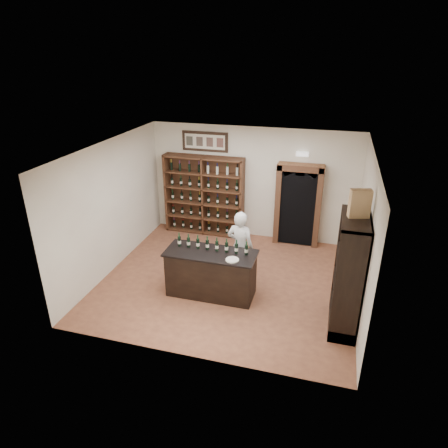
{
  "coord_description": "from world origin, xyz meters",
  "views": [
    {
      "loc": [
        2.01,
        -7.44,
        4.85
      ],
      "look_at": [
        -0.17,
        0.3,
        1.25
      ],
      "focal_mm": 32.0,
      "sensor_mm": 36.0,
      "label": 1
    }
  ],
  "objects_px": {
    "wine_crate": "(360,204)",
    "shopkeeper": "(240,247)",
    "counter_bottle_0": "(179,241)",
    "tasting_counter": "(211,274)",
    "side_cabinet": "(348,291)",
    "wine_shelf": "(204,195)"
  },
  "relations": [
    {
      "from": "tasting_counter",
      "to": "wine_crate",
      "type": "height_order",
      "value": "wine_crate"
    },
    {
      "from": "counter_bottle_0",
      "to": "side_cabinet",
      "type": "distance_m",
      "value": 3.49
    },
    {
      "from": "side_cabinet",
      "to": "shopkeeper",
      "type": "bearing_deg",
      "value": 156.36
    },
    {
      "from": "wine_shelf",
      "to": "counter_bottle_0",
      "type": "xyz_separation_m",
      "value": [
        0.38,
        -2.83,
        0.01
      ]
    },
    {
      "from": "counter_bottle_0",
      "to": "side_cabinet",
      "type": "bearing_deg",
      "value": -6.63
    },
    {
      "from": "side_cabinet",
      "to": "shopkeeper",
      "type": "xyz_separation_m",
      "value": [
        -2.27,
        0.99,
        0.08
      ]
    },
    {
      "from": "side_cabinet",
      "to": "counter_bottle_0",
      "type": "bearing_deg",
      "value": 173.37
    },
    {
      "from": "tasting_counter",
      "to": "side_cabinet",
      "type": "bearing_deg",
      "value": -6.28
    },
    {
      "from": "wine_shelf",
      "to": "tasting_counter",
      "type": "height_order",
      "value": "wine_shelf"
    },
    {
      "from": "counter_bottle_0",
      "to": "shopkeeper",
      "type": "distance_m",
      "value": 1.34
    },
    {
      "from": "tasting_counter",
      "to": "wine_shelf",
      "type": "bearing_deg",
      "value": 110.56
    },
    {
      "from": "side_cabinet",
      "to": "wine_crate",
      "type": "distance_m",
      "value": 1.69
    },
    {
      "from": "counter_bottle_0",
      "to": "shopkeeper",
      "type": "xyz_separation_m",
      "value": [
        1.17,
        0.59,
        -0.27
      ]
    },
    {
      "from": "shopkeeper",
      "to": "wine_crate",
      "type": "distance_m",
      "value": 2.93
    },
    {
      "from": "wine_shelf",
      "to": "wine_crate",
      "type": "xyz_separation_m",
      "value": [
        3.81,
        -3.19,
        1.35
      ]
    },
    {
      "from": "shopkeeper",
      "to": "wine_crate",
      "type": "xyz_separation_m",
      "value": [
        2.26,
        -0.95,
        1.61
      ]
    },
    {
      "from": "wine_shelf",
      "to": "wine_crate",
      "type": "distance_m",
      "value": 5.15
    },
    {
      "from": "wine_shelf",
      "to": "side_cabinet",
      "type": "height_order",
      "value": "same"
    },
    {
      "from": "counter_bottle_0",
      "to": "tasting_counter",
      "type": "bearing_deg",
      "value": -7.92
    },
    {
      "from": "counter_bottle_0",
      "to": "shopkeeper",
      "type": "relative_size",
      "value": 0.18
    },
    {
      "from": "wine_crate",
      "to": "shopkeeper",
      "type": "bearing_deg",
      "value": 141.69
    },
    {
      "from": "tasting_counter",
      "to": "shopkeeper",
      "type": "bearing_deg",
      "value": 56.75
    }
  ]
}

